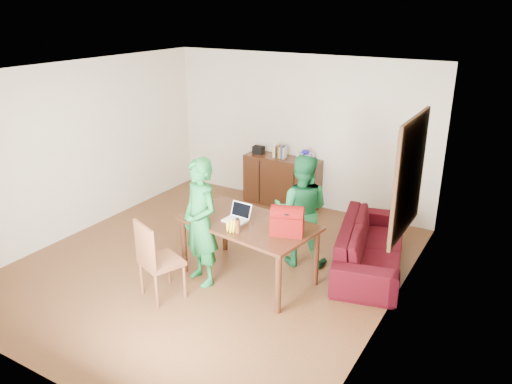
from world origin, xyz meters
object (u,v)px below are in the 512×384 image
Objects in this scene: laptop at (235,218)px; sofa at (371,245)px; red_bag at (287,223)px; person_near at (201,222)px; chair at (161,275)px; table at (248,229)px; bottle at (237,225)px; person_far at (301,210)px.

laptop is 2.00m from sofa.
person_near is at bearing 177.05° from red_bag.
chair is 3.28× the size of laptop.
sofa is (1.47, 1.24, -0.55)m from laptop.
bottle is at bearing -73.24° from table.
person_near is 8.69× the size of bottle.
laptop reaches higher than sofa.
sofa is (1.31, 1.17, -0.40)m from table.
red_bag is at bearing 38.07° from person_near.
person_near is 5.37× the size of laptop.
laptop is 0.15× the size of sofa.
person_near is 0.45m from laptop.
bottle is at bearing 60.31° from chair.
table is 0.40m from bottle.
person_near is at bearing -131.29° from laptop.
sofa is at bearing -171.54° from person_far.
laptop is at bearing 79.84° from chair.
laptop is 0.77m from red_bag.
sofa is (2.01, 2.12, 0.01)m from chair.
chair reaches higher than table.
table is 1.80m from sofa.
laptop is 0.80× the size of red_bag.
red_bag is at bearing 3.33° from laptop.
table is 0.23m from laptop.
red_bag is (1.08, 0.32, 0.12)m from person_near.
red_bag is at bearing 26.12° from bottle.
bottle is 0.49× the size of red_bag.
red_bag is (0.60, -0.07, 0.25)m from table.
chair is 0.61× the size of person_near.
sofa is at bearing 50.12° from table.
person_near reaches higher than chair.
person_near is 4.29× the size of red_bag.
person_near is at bearing -133.02° from table.
chair reaches higher than bottle.
bottle is (0.75, 0.61, 0.62)m from chair.
bottle is (0.05, -0.34, 0.21)m from table.
chair is 0.82m from person_near.
table reaches higher than sofa.
person_far is (0.41, 0.74, 0.09)m from table.
person_far is at bearing 71.62° from bottle.
person_far is 4.03× the size of red_bag.
sofa is at bearing 50.33° from bottle.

